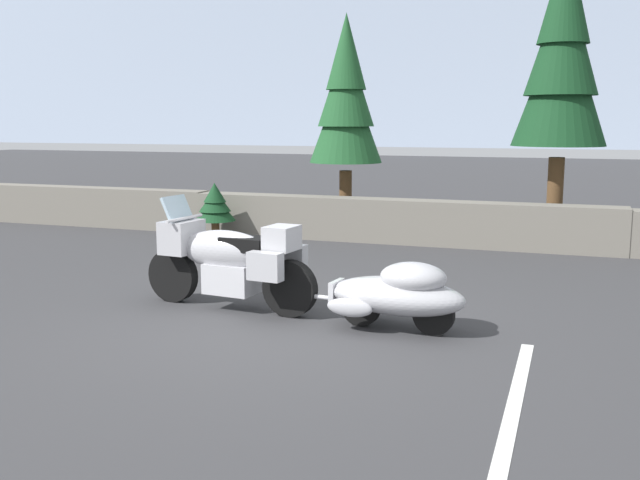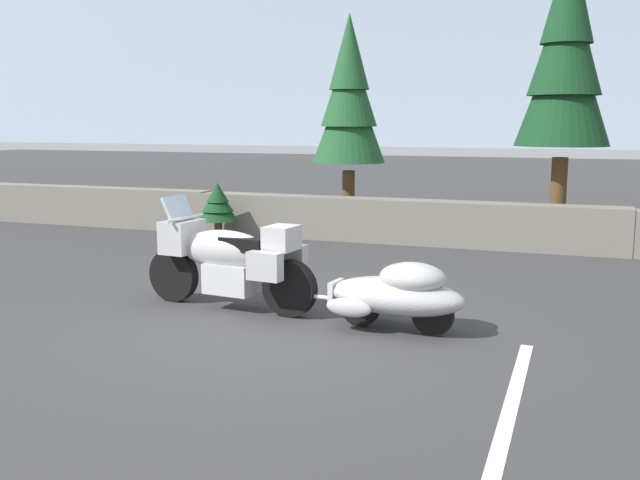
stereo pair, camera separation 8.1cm
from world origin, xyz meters
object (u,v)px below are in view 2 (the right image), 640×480
at_px(pine_tree_tall, 566,54).
at_px(pine_tree_secondary, 349,97).
at_px(touring_motorcycle, 228,258).
at_px(car_shaped_trailer, 397,293).

distance_m(pine_tree_tall, pine_tree_secondary, 4.10).
bearing_deg(pine_tree_secondary, touring_motorcycle, -85.27).
xyz_separation_m(car_shaped_trailer, pine_tree_secondary, (-2.65, 6.54, 2.30)).
relative_size(touring_motorcycle, pine_tree_secondary, 0.53).
xyz_separation_m(touring_motorcycle, car_shaped_trailer, (2.13, -0.23, -0.21)).
bearing_deg(car_shaped_trailer, pine_tree_tall, 78.21).
bearing_deg(pine_tree_tall, touring_motorcycle, -118.75).
bearing_deg(touring_motorcycle, car_shaped_trailer, -6.20).
bearing_deg(pine_tree_secondary, pine_tree_tall, 1.33).
relative_size(pine_tree_tall, pine_tree_secondary, 1.26).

